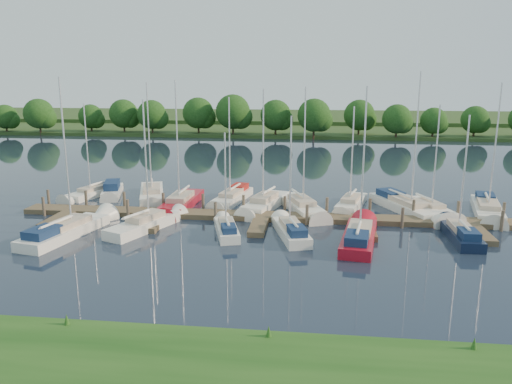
# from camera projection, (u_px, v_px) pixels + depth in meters

# --- Properties ---
(ground) EXTENTS (260.00, 260.00, 0.00)m
(ground) POSITION_uv_depth(u_px,v_px,m) (250.00, 252.00, 32.67)
(ground) COLOR #1A2534
(ground) RESTS_ON ground
(dock) EXTENTS (40.00, 6.00, 0.40)m
(dock) POSITION_uv_depth(u_px,v_px,m) (262.00, 219.00, 39.69)
(dock) COLOR #4F3E2C
(dock) RESTS_ON ground
(mooring_pilings) EXTENTS (38.24, 2.84, 2.00)m
(mooring_pilings) POSITION_uv_depth(u_px,v_px,m) (263.00, 210.00, 40.69)
(mooring_pilings) COLOR #473D33
(mooring_pilings) RESTS_ON ground
(far_shore) EXTENTS (180.00, 30.00, 0.60)m
(far_shore) POSITION_uv_depth(u_px,v_px,m) (296.00, 129.00, 105.13)
(far_shore) COLOR #29451A
(far_shore) RESTS_ON ground
(distant_hill) EXTENTS (220.00, 40.00, 1.40)m
(distant_hill) POSITION_uv_depth(u_px,v_px,m) (300.00, 118.00, 129.21)
(distant_hill) COLOR #304920
(distant_hill) RESTS_ON ground
(treeline) EXTENTS (148.55, 10.14, 8.16)m
(treeline) POSITION_uv_depth(u_px,v_px,m) (291.00, 116.00, 91.44)
(treeline) COLOR #38281C
(treeline) RESTS_ON ground
(sailboat_n_0) EXTENTS (3.53, 7.19, 9.18)m
(sailboat_n_0) POSITION_uv_depth(u_px,v_px,m) (92.00, 194.00, 47.75)
(sailboat_n_0) COLOR white
(sailboat_n_0) RESTS_ON ground
(motorboat) EXTENTS (3.06, 5.93, 1.66)m
(motorboat) POSITION_uv_depth(u_px,v_px,m) (112.00, 192.00, 48.28)
(motorboat) COLOR white
(motorboat) RESTS_ON ground
(sailboat_n_2) EXTENTS (4.25, 8.76, 11.14)m
(sailboat_n_2) POSITION_uv_depth(u_px,v_px,m) (152.00, 195.00, 47.04)
(sailboat_n_2) COLOR white
(sailboat_n_2) RESTS_ON ground
(sailboat_n_3) EXTENTS (2.34, 8.91, 11.40)m
(sailboat_n_3) POSITION_uv_depth(u_px,v_px,m) (180.00, 205.00, 43.66)
(sailboat_n_3) COLOR #A20F1E
(sailboat_n_3) RESTS_ON ground
(sailboat_n_4) EXTENTS (3.06, 7.78, 9.87)m
(sailboat_n_4) POSITION_uv_depth(u_px,v_px,m) (232.00, 198.00, 45.74)
(sailboat_n_4) COLOR white
(sailboat_n_4) RESTS_ON ground
(sailboat_n_5) EXTENTS (3.80, 8.31, 10.71)m
(sailboat_n_5) POSITION_uv_depth(u_px,v_px,m) (264.00, 205.00, 43.42)
(sailboat_n_5) COLOR white
(sailboat_n_5) RESTS_ON ground
(sailboat_n_6) EXTENTS (4.49, 8.43, 10.89)m
(sailboat_n_6) POSITION_uv_depth(u_px,v_px,m) (302.00, 208.00, 42.53)
(sailboat_n_6) COLOR white
(sailboat_n_6) RESTS_ON ground
(sailboat_n_7) EXTENTS (3.24, 7.17, 9.18)m
(sailboat_n_7) POSITION_uv_depth(u_px,v_px,m) (350.00, 205.00, 43.63)
(sailboat_n_7) COLOR white
(sailboat_n_7) RESTS_ON ground
(sailboat_n_8) EXTENTS (5.56, 9.33, 12.06)m
(sailboat_n_8) POSITION_uv_depth(u_px,v_px,m) (408.00, 208.00, 42.43)
(sailboat_n_8) COLOR white
(sailboat_n_8) RESTS_ON ground
(sailboat_n_9) EXTENTS (3.73, 7.33, 9.41)m
(sailboat_n_9) POSITION_uv_depth(u_px,v_px,m) (430.00, 210.00, 41.94)
(sailboat_n_9) COLOR white
(sailboat_n_9) RESTS_ON ground
(sailboat_n_10) EXTENTS (3.61, 8.91, 11.16)m
(sailboat_n_10) POSITION_uv_depth(u_px,v_px,m) (487.00, 210.00, 41.70)
(sailboat_n_10) COLOR white
(sailboat_n_10) RESTS_ON ground
(sailboat_s_0) EXTENTS (3.73, 9.27, 11.67)m
(sailboat_s_0) POSITION_uv_depth(u_px,v_px,m) (68.00, 231.00, 36.07)
(sailboat_s_0) COLOR white
(sailboat_s_0) RESTS_ON ground
(sailboat_s_1) EXTENTS (4.24, 7.63, 10.12)m
(sailboat_s_1) POSITION_uv_depth(u_px,v_px,m) (146.00, 225.00, 37.58)
(sailboat_s_1) COLOR white
(sailboat_s_1) RESTS_ON ground
(sailboat_s_2) EXTENTS (2.73, 5.93, 7.72)m
(sailboat_s_2) POSITION_uv_depth(u_px,v_px,m) (227.00, 230.00, 36.47)
(sailboat_s_2) COLOR white
(sailboat_s_2) RESTS_ON ground
(sailboat_s_3) EXTENTS (3.15, 6.94, 9.00)m
(sailboat_s_3) POSITION_uv_depth(u_px,v_px,m) (291.00, 232.00, 35.92)
(sailboat_s_3) COLOR white
(sailboat_s_3) RESTS_ON ground
(sailboat_s_4) EXTENTS (3.20, 8.74, 11.07)m
(sailboat_s_4) POSITION_uv_depth(u_px,v_px,m) (359.00, 237.00, 34.68)
(sailboat_s_4) COLOR #A20F1E
(sailboat_s_4) RESTS_ON ground
(sailboat_s_5) EXTENTS (1.71, 6.98, 9.10)m
(sailboat_s_5) POSITION_uv_depth(u_px,v_px,m) (460.00, 234.00, 35.31)
(sailboat_s_5) COLOR black
(sailboat_s_5) RESTS_ON ground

